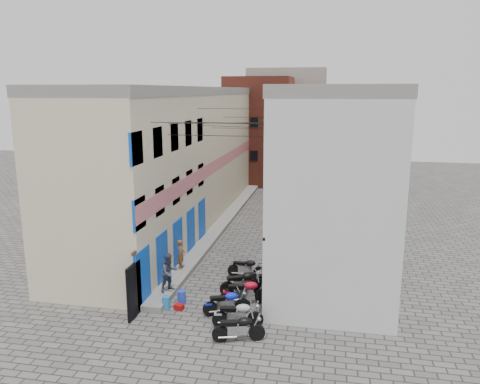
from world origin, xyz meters
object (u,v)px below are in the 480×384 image
Objects in this scene: motorcycle_g at (246,267)px; motorcycle_f at (257,277)px; motorcycle_c at (226,301)px; motorcycle_b at (238,313)px; motorcycle_a at (239,327)px; motorcycle_e at (243,281)px; person_a at (181,254)px; water_jug_far at (182,297)px; red_crate at (179,307)px; person_b at (169,272)px; motorcycle_d at (246,290)px; water_jug_near at (166,302)px.

motorcycle_f is at bearing 31.90° from motorcycle_g.
motorcycle_c is 1.05× the size of motorcycle_g.
motorcycle_b is 4.85m from motorcycle_g.
motorcycle_e is at bearing 172.55° from motorcycle_a.
motorcycle_c is 1.32× the size of person_a.
motorcycle_b is at bearing -18.33° from motorcycle_e.
motorcycle_c is (-0.88, 1.92, 0.00)m from motorcycle_a.
motorcycle_b is at bearing 6.40° from motorcycle_g.
water_jug_far is (-2.07, 0.59, -0.28)m from motorcycle_c.
red_crate is at bearing -139.74° from motorcycle_a.
motorcycle_a is 5.88m from motorcycle_g.
person_b is (-2.88, -2.72, 0.57)m from motorcycle_g.
motorcycle_d is 2.82m from red_crate.
person_a is 4.05m from red_crate.
motorcycle_e is 5.81× the size of red_crate.
motorcycle_d reaches higher than motorcycle_c.
motorcycle_a is 0.98× the size of motorcycle_b.
motorcycle_c is 3.42× the size of water_jug_far.
motorcycle_g reaches higher than motorcycle_f.
person_a reaches higher than motorcycle_c.
motorcycle_c reaches higher than motorcycle_a.
motorcycle_d is at bearing 18.52° from water_jug_near.
red_crate is (-2.00, 0.02, -0.44)m from motorcycle_c.
motorcycle_c is at bearing -15.97° from water_jug_far.
motorcycle_g is (-0.56, 4.82, -0.04)m from motorcycle_b.
person_b is at bearing -83.99° from motorcycle_f.
motorcycle_f is (0.78, 2.80, -0.05)m from motorcycle_c.
motorcycle_f is 1.03× the size of person_b.
motorcycle_e is (0.31, 1.97, 0.05)m from motorcycle_c.
motorcycle_c reaches higher than water_jug_near.
motorcycle_a is 4.72m from motorcycle_f.
water_jug_far is (-2.65, -0.48, -0.32)m from motorcycle_d.
motorcycle_e is 3.93m from person_a.
motorcycle_f is at bearing 37.77° from water_jug_far.
person_a is at bearing -140.53° from motorcycle_d.
motorcycle_f is 4.07m from person_a.
water_jug_near is at bearing -130.93° from person_b.
motorcycle_c is 2.91m from motorcycle_f.
motorcycle_c is at bearing -0.62° from red_crate.
person_b reaches higher than motorcycle_b.
motorcycle_g is 4.43m from red_crate.
motorcycle_b is 1.15× the size of person_b.
motorcycle_f is at bearing 125.45° from motorcycle_e.
person_a reaches higher than water_jug_far.
red_crate is at bearing -82.96° from water_jug_far.
motorcycle_f is at bearing 45.00° from red_crate.
motorcycle_g reaches higher than red_crate.
motorcycle_e is 1.24× the size of person_b.
person_b is 4.69× the size of red_crate.
motorcycle_b is 1.98m from motorcycle_d.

